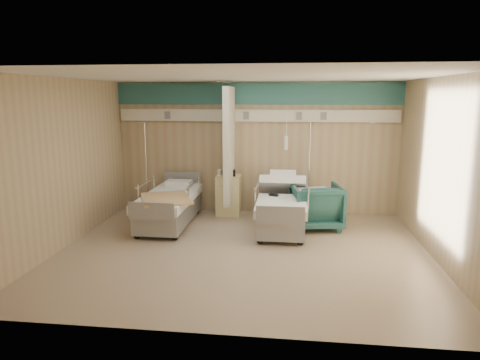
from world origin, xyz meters
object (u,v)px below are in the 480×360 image
object	(u,v)px
iv_stand_right	(308,197)
bed_left	(169,209)
bedside_cabinet	(229,195)
iv_stand_left	(147,194)
bed_right	(282,213)
visitor_armchair	(316,206)

from	to	relation	value
iv_stand_right	bed_left	bearing A→B (deg)	-160.27
bedside_cabinet	iv_stand_right	bearing A→B (deg)	2.72
iv_stand_left	bedside_cabinet	bearing A→B (deg)	-0.88
bed_right	visitor_armchair	bearing A→B (deg)	13.97
bedside_cabinet	iv_stand_right	distance (m)	1.68
iv_stand_right	iv_stand_left	size ratio (longest dim) A/B	1.02
bedside_cabinet	iv_stand_left	distance (m)	1.81
iv_stand_right	bedside_cabinet	bearing A→B (deg)	-177.28
bedside_cabinet	visitor_armchair	xyz separation A→B (m)	(1.80, -0.74, 0.00)
bed_left	iv_stand_left	bearing A→B (deg)	129.29
bed_right	iv_stand_right	distance (m)	1.12
bed_right	bed_left	bearing A→B (deg)	180.00
visitor_armchair	iv_stand_left	bearing A→B (deg)	-21.81
bed_right	bedside_cabinet	bearing A→B (deg)	141.95
bed_right	iv_stand_left	bearing A→B (deg)	162.59
bed_left	iv_stand_left	world-z (taller)	iv_stand_left
bedside_cabinet	iv_stand_left	xyz separation A→B (m)	(-1.81, 0.03, -0.02)
bed_left	iv_stand_right	size ratio (longest dim) A/B	1.08
bedside_cabinet	iv_stand_left	bearing A→B (deg)	179.12
bed_right	iv_stand_left	distance (m)	3.10
bed_left	iv_stand_right	bearing A→B (deg)	19.73
bed_left	visitor_armchair	world-z (taller)	visitor_armchair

